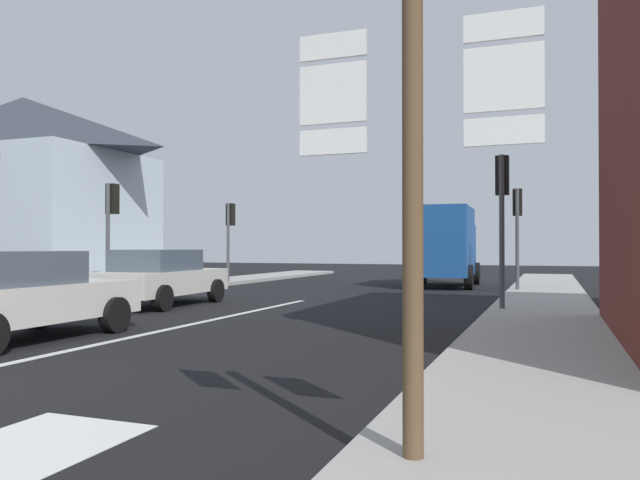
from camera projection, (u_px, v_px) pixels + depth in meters
ground_plane at (272, 307)px, 15.78m from camera, size 80.00×80.00×0.00m
sidewalk_right at (542, 325)px, 11.63m from camera, size 2.36×44.00×0.14m
sidewalk_left at (14, 303)px, 16.19m from camera, size 2.36×44.00×0.14m
lane_centre_stripe at (186, 326)px, 12.04m from camera, size 0.16×12.00×0.01m
clapboard_house_left at (23, 191)px, 24.06m from camera, size 9.20×7.36×7.37m
sedan_near at (13, 295)px, 10.07m from camera, size 1.97×4.20×1.47m
sedan_far at (161, 277)px, 16.22m from camera, size 2.12×4.27×1.47m
delivery_truck at (443, 244)px, 24.03m from camera, size 2.63×5.07×3.05m
route_sign_post at (413, 191)px, 4.14m from camera, size 1.66×0.14×3.20m
traffic_light_far_left at (230, 225)px, 25.27m from camera, size 0.30×0.49×3.32m
traffic_light_far_right at (517, 216)px, 20.66m from camera, size 0.30×0.49×3.49m
traffic_light_near_left at (111, 214)px, 18.45m from camera, size 0.30×0.49×3.43m
traffic_light_near_right at (502, 197)px, 14.24m from camera, size 0.30×0.49×3.64m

